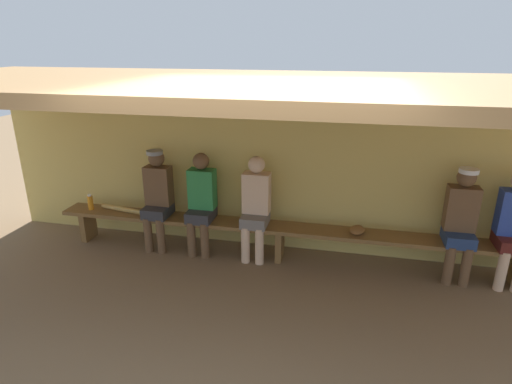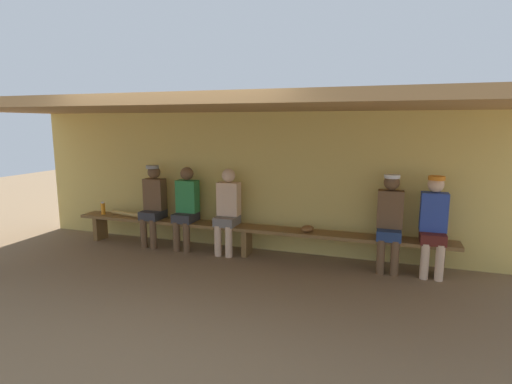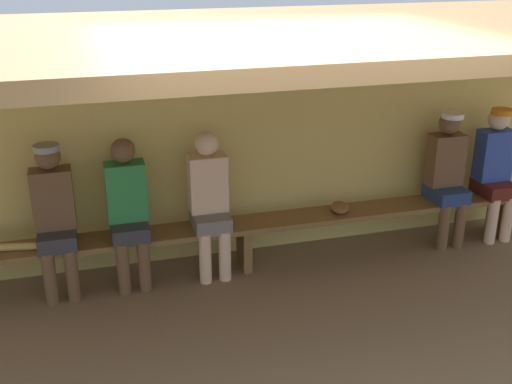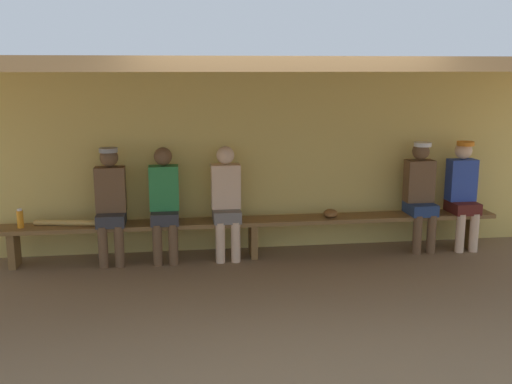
# 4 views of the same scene
# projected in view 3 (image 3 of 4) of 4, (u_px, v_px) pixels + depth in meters

# --- Properties ---
(ground_plane) EXTENTS (24.00, 24.00, 0.00)m
(ground_plane) POSITION_uv_depth(u_px,v_px,m) (299.00, 364.00, 4.66)
(ground_plane) COLOR brown
(back_wall) EXTENTS (8.00, 0.20, 2.20)m
(back_wall) POSITION_uv_depth(u_px,v_px,m) (232.00, 142.00, 6.04)
(back_wall) COLOR #D8BC60
(back_wall) RESTS_ON ground
(dugout_roof) EXTENTS (8.00, 2.80, 0.12)m
(dugout_roof) POSITION_uv_depth(u_px,v_px,m) (273.00, 36.00, 4.45)
(dugout_roof) COLOR #9E7547
(dugout_roof) RESTS_ON back_wall
(bench) EXTENTS (6.00, 0.36, 0.46)m
(bench) POSITION_uv_depth(u_px,v_px,m) (244.00, 230.00, 5.90)
(bench) COLOR brown
(bench) RESTS_ON ground
(player_in_red) EXTENTS (0.34, 0.42, 1.34)m
(player_in_red) POSITION_uv_depth(u_px,v_px,m) (209.00, 199.00, 5.70)
(player_in_red) COLOR slate
(player_in_red) RESTS_ON ground
(player_in_white) EXTENTS (0.34, 0.42, 1.34)m
(player_in_white) POSITION_uv_depth(u_px,v_px,m) (495.00, 167.00, 6.44)
(player_in_white) COLOR #591E19
(player_in_white) RESTS_ON ground
(player_rightmost) EXTENTS (0.34, 0.42, 1.34)m
(player_rightmost) POSITION_uv_depth(u_px,v_px,m) (447.00, 172.00, 6.30)
(player_rightmost) COLOR navy
(player_rightmost) RESTS_ON ground
(player_middle) EXTENTS (0.34, 0.42, 1.34)m
(player_middle) POSITION_uv_depth(u_px,v_px,m) (128.00, 208.00, 5.52)
(player_middle) COLOR #333338
(player_middle) RESTS_ON ground
(player_shirtless_tan) EXTENTS (0.34, 0.42, 1.34)m
(player_shirtless_tan) POSITION_uv_depth(u_px,v_px,m) (54.00, 213.00, 5.36)
(player_shirtless_tan) COLOR #333338
(player_shirtless_tan) RESTS_ON ground
(baseball_glove_worn) EXTENTS (0.23, 0.28, 0.09)m
(baseball_glove_worn) POSITION_uv_depth(u_px,v_px,m) (340.00, 207.00, 6.09)
(baseball_glove_worn) COLOR brown
(baseball_glove_worn) RESTS_ON bench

